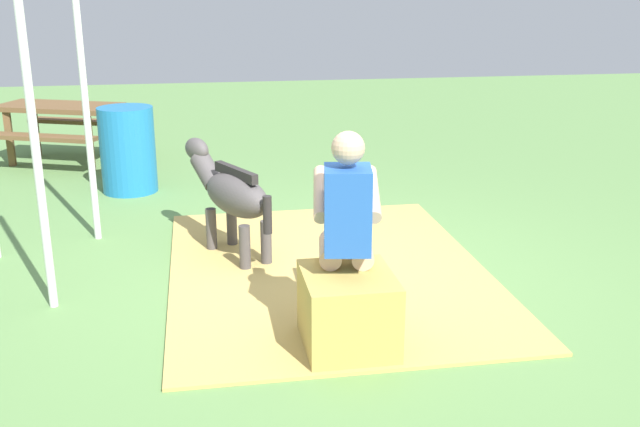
{
  "coord_description": "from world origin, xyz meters",
  "views": [
    {
      "loc": [
        -5.3,
        0.96,
        2.2
      ],
      "look_at": [
        -0.13,
        0.09,
        0.55
      ],
      "focal_mm": 41.15,
      "sensor_mm": 36.0,
      "label": 1
    }
  ],
  "objects_px": {
    "tent_pole_left": "(33,127)",
    "picnic_bench": "(60,118)",
    "hay_bale": "(348,312)",
    "tent_pole_right": "(85,95)",
    "person_seated": "(346,224)",
    "water_barrel": "(128,150)",
    "pony_standing": "(231,193)"
  },
  "relations": [
    {
      "from": "hay_bale",
      "to": "pony_standing",
      "type": "height_order",
      "value": "pony_standing"
    },
    {
      "from": "water_barrel",
      "to": "tent_pole_left",
      "type": "xyz_separation_m",
      "value": [
        -3.02,
        0.31,
        0.83
      ]
    },
    {
      "from": "pony_standing",
      "to": "picnic_bench",
      "type": "xyz_separation_m",
      "value": [
        3.71,
        1.95,
        0.03
      ]
    },
    {
      "from": "picnic_bench",
      "to": "tent_pole_right",
      "type": "bearing_deg",
      "value": -165.92
    },
    {
      "from": "picnic_bench",
      "to": "tent_pole_left",
      "type": "bearing_deg",
      "value": -172.06
    },
    {
      "from": "hay_bale",
      "to": "tent_pole_right",
      "type": "distance_m",
      "value": 3.19
    },
    {
      "from": "person_seated",
      "to": "water_barrel",
      "type": "relative_size",
      "value": 1.48
    },
    {
      "from": "hay_bale",
      "to": "pony_standing",
      "type": "relative_size",
      "value": 0.5
    },
    {
      "from": "pony_standing",
      "to": "water_barrel",
      "type": "relative_size",
      "value": 1.33
    },
    {
      "from": "water_barrel",
      "to": "person_seated",
      "type": "bearing_deg",
      "value": -156.7
    },
    {
      "from": "water_barrel",
      "to": "tent_pole_left",
      "type": "distance_m",
      "value": 3.15
    },
    {
      "from": "water_barrel",
      "to": "tent_pole_right",
      "type": "relative_size",
      "value": 0.36
    },
    {
      "from": "tent_pole_right",
      "to": "hay_bale",
      "type": "bearing_deg",
      "value": -143.37
    },
    {
      "from": "person_seated",
      "to": "water_barrel",
      "type": "distance_m",
      "value": 4.17
    },
    {
      "from": "hay_bale",
      "to": "person_seated",
      "type": "bearing_deg",
      "value": -6.54
    },
    {
      "from": "water_barrel",
      "to": "tent_pole_right",
      "type": "bearing_deg",
      "value": 173.66
    },
    {
      "from": "hay_bale",
      "to": "water_barrel",
      "type": "xyz_separation_m",
      "value": [
        3.99,
        1.63,
        0.22
      ]
    },
    {
      "from": "hay_bale",
      "to": "picnic_bench",
      "type": "height_order",
      "value": "picnic_bench"
    },
    {
      "from": "water_barrel",
      "to": "picnic_bench",
      "type": "bearing_deg",
      "value": 31.98
    },
    {
      "from": "person_seated",
      "to": "picnic_bench",
      "type": "bearing_deg",
      "value": 25.9
    },
    {
      "from": "pony_standing",
      "to": "water_barrel",
      "type": "bearing_deg",
      "value": 24.64
    },
    {
      "from": "person_seated",
      "to": "pony_standing",
      "type": "distance_m",
      "value": 1.76
    },
    {
      "from": "tent_pole_right",
      "to": "picnic_bench",
      "type": "xyz_separation_m",
      "value": [
        3.08,
        0.77,
        -0.72
      ]
    },
    {
      "from": "person_seated",
      "to": "tent_pole_right",
      "type": "xyz_separation_m",
      "value": [
        2.26,
        1.82,
        0.53
      ]
    },
    {
      "from": "hay_bale",
      "to": "picnic_bench",
      "type": "relative_size",
      "value": 0.33
    },
    {
      "from": "pony_standing",
      "to": "tent_pole_left",
      "type": "distance_m",
      "value": 1.73
    },
    {
      "from": "hay_bale",
      "to": "tent_pole_right",
      "type": "height_order",
      "value": "tent_pole_right"
    },
    {
      "from": "hay_bale",
      "to": "tent_pole_right",
      "type": "xyz_separation_m",
      "value": [
        2.42,
        1.8,
        1.04
      ]
    },
    {
      "from": "pony_standing",
      "to": "hay_bale",
      "type": "bearing_deg",
      "value": -160.92
    },
    {
      "from": "tent_pole_left",
      "to": "picnic_bench",
      "type": "height_order",
      "value": "tent_pole_left"
    },
    {
      "from": "tent_pole_right",
      "to": "picnic_bench",
      "type": "relative_size",
      "value": 1.38
    },
    {
      "from": "tent_pole_left",
      "to": "picnic_bench",
      "type": "relative_size",
      "value": 1.38
    }
  ]
}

